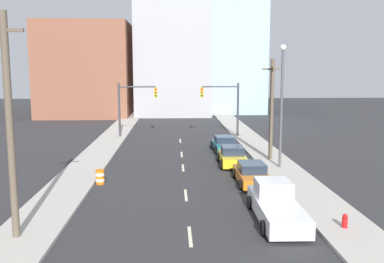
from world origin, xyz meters
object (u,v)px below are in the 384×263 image
traffic_signal_right (227,102)px  traffic_signal_left (130,102)px  sedan_orange (252,174)px  utility_pole_right_mid (271,109)px  pickup_truck_white (276,205)px  utility_pole_left_near (10,127)px  sedan_yellow (232,156)px  fire_hydrant (345,223)px  sedan_teal (224,144)px  street_lamp (282,99)px  traffic_barrel (100,177)px

traffic_signal_right → traffic_signal_left: bearing=180.0°
traffic_signal_right → sedan_orange: size_ratio=1.26×
utility_pole_right_mid → pickup_truck_white: 14.45m
utility_pole_left_near → sedan_orange: 15.65m
traffic_signal_left → sedan_yellow: (9.25, -13.98, -3.19)m
fire_hydrant → sedan_teal: bearing=99.4°
traffic_signal_right → fire_hydrant: size_ratio=7.15×
traffic_signal_right → sedan_teal: traffic_signal_right is taller
traffic_signal_right → street_lamp: street_lamp is taller
sedan_yellow → utility_pole_right_mid: bearing=24.5°
utility_pole_left_near → pickup_truck_white: bearing=9.9°
fire_hydrant → street_lamp: bearing=89.6°
sedan_orange → sedan_yellow: bearing=95.7°
fire_hydrant → utility_pole_right_mid: bearing=90.0°
traffic_barrel → street_lamp: bearing=16.0°
utility_pole_left_near → pickup_truck_white: utility_pole_left_near is taller
pickup_truck_white → traffic_signal_left: bearing=111.3°
traffic_signal_left → sedan_orange: 21.99m
utility_pole_right_mid → traffic_signal_right: bearing=99.3°
street_lamp → sedan_orange: bearing=-125.8°
utility_pole_right_mid → pickup_truck_white: utility_pole_right_mid is taller
street_lamp → sedan_teal: 9.17m
traffic_signal_right → pickup_truck_white: bearing=-91.7°
utility_pole_right_mid → fire_hydrant: (-0.01, -15.42, -3.84)m
utility_pole_right_mid → fire_hydrant: bearing=-90.0°
traffic_barrel → fire_hydrant: bearing=-34.7°
traffic_signal_left → sedan_yellow: 17.07m
utility_pole_left_near → sedan_yellow: 18.94m
utility_pole_right_mid → fire_hydrant: size_ratio=9.88×
sedan_orange → street_lamp: bearing=54.4°
utility_pole_left_near → sedan_orange: (12.06, 8.94, -4.41)m
traffic_signal_right → sedan_teal: bearing=-98.5°
traffic_signal_right → pickup_truck_white: traffic_signal_right is taller
pickup_truck_white → sedan_teal: size_ratio=1.41×
traffic_signal_left → traffic_barrel: 19.44m
pickup_truck_white → sedan_yellow: bearing=93.3°
traffic_signal_left → sedan_yellow: bearing=-56.5°
utility_pole_left_near → traffic_barrel: bearing=77.1°
pickup_truck_white → sedan_yellow: (-0.48, 12.29, -0.06)m
pickup_truck_white → utility_pole_left_near: bearing=-169.1°
traffic_barrel → street_lamp: size_ratio=0.10×
utility_pole_right_mid → sedan_yellow: bearing=-156.6°
sedan_yellow → sedan_teal: bearing=90.6°
traffic_signal_right → sedan_yellow: bearing=-95.2°
utility_pole_left_near → street_lamp: size_ratio=1.07×
utility_pole_right_mid → fire_hydrant: 15.89m
utility_pole_left_near → street_lamp: bearing=40.9°
pickup_truck_white → sedan_yellow: pickup_truck_white is taller
utility_pole_left_near → sedan_yellow: utility_pole_left_near is taller
street_lamp → fire_hydrant: street_lamp is taller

